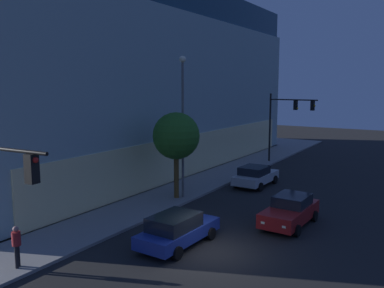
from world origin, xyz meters
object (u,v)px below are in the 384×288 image
sidewalk_tree (176,136)px  car_red (290,210)px  pedestrian_waiting (16,243)px  modern_building (102,82)px  car_blue (177,229)px  street_lamp_sidewalk (183,112)px  car_silver (255,176)px  traffic_light_far_corner (287,115)px

sidewalk_tree → car_red: sidewalk_tree is taller
car_red → pedestrian_waiting: bearing=145.8°
pedestrian_waiting → car_red: pedestrian_waiting is taller
modern_building → car_red: (-8.26, -21.82, -7.18)m
car_blue → car_red: 6.76m
street_lamp_sidewalk → car_red: size_ratio=2.03×
street_lamp_sidewalk → car_silver: street_lamp_sidewalk is taller
modern_building → car_blue: bearing=-127.5°
sidewalk_tree → car_red: (-0.82, -8.09, -3.49)m
modern_building → car_red: size_ratio=8.55×
traffic_light_far_corner → street_lamp_sidewalk: street_lamp_sidewalk is taller
street_lamp_sidewalk → car_red: (-1.19, -7.81, -5.09)m
sidewalk_tree → car_blue: bearing=-145.7°
street_lamp_sidewalk → car_red: bearing=-98.7°
traffic_light_far_corner → sidewalk_tree: bearing=172.6°
traffic_light_far_corner → car_silver: 10.43m
car_blue → car_silver: car_blue is taller
street_lamp_sidewalk → car_blue: bearing=-148.8°
traffic_light_far_corner → car_red: traffic_light_far_corner is taller
car_red → car_silver: 8.80m
modern_building → car_silver: modern_building is taller
pedestrian_waiting → sidewalk_tree: bearing=1.6°
sidewalk_tree → car_silver: bearing=-25.2°
car_blue → sidewalk_tree: bearing=34.3°
traffic_light_far_corner → car_silver: size_ratio=1.48×
street_lamp_sidewalk → traffic_light_far_corner: bearing=-6.5°
modern_building → car_silver: 18.23m
sidewalk_tree → car_silver: (6.35, -2.98, -3.51)m
street_lamp_sidewalk → pedestrian_waiting: (-12.61, -0.06, -4.70)m
traffic_light_far_corner → car_red: (-16.74, -6.03, -4.00)m
car_silver → traffic_light_far_corner: bearing=5.5°
street_lamp_sidewalk → car_silver: 8.31m
car_red → car_silver: (7.17, 5.11, -0.03)m
modern_building → sidewalk_tree: (-7.44, -13.73, -3.69)m
pedestrian_waiting → car_blue: (5.72, -4.10, -0.40)m
car_silver → street_lamp_sidewalk: bearing=155.6°
modern_building → traffic_light_far_corner: bearing=-61.8°
street_lamp_sidewalk → car_blue: size_ratio=2.00×
pedestrian_waiting → car_blue: 7.05m
traffic_light_far_corner → sidewalk_tree: size_ratio=1.17×
traffic_light_far_corner → street_lamp_sidewalk: 15.68m
pedestrian_waiting → car_silver: 18.77m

